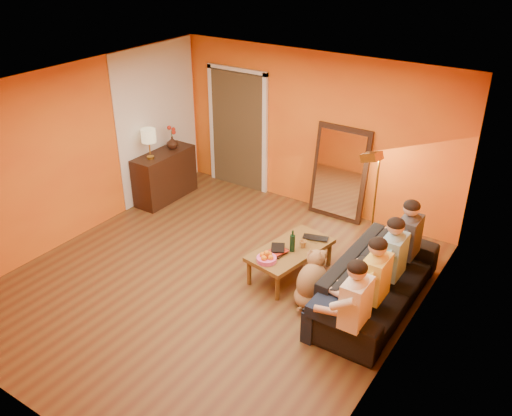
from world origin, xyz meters
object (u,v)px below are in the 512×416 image
Objects in this scene: dog at (312,278)px; person_mid_left at (375,285)px; person_mid_right at (392,263)px; tumbler at (303,244)px; table_lamp at (149,144)px; floor_lamp at (375,201)px; person_far_left at (355,310)px; laptop at (315,240)px; coffee_table at (290,261)px; sideboard at (165,176)px; mirror_frame at (340,173)px; vase at (172,143)px; sofa at (377,282)px; wine_bottle at (292,241)px; person_far_right at (408,243)px.

person_mid_left is (0.82, -0.04, 0.26)m from dog.
person_mid_right reaches higher than tumbler.
floor_lamp is at bearing 13.14° from table_lamp.
person_far_left is (0.82, -0.59, 0.26)m from dog.
table_lamp reaches higher than laptop.
person_mid_right is at bearing 90.00° from person_mid_left.
coffee_table is at bearing 162.82° from person_mid_left.
person_mid_left is at bearing -16.09° from sideboard.
coffee_table is at bearing -83.39° from mirror_frame.
vase is at bearing -163.43° from mirror_frame.
sideboard is 0.97× the size of person_mid_left.
sideboard is 0.97× the size of person_far_left.
sofa reaches higher than coffee_table.
dog is (3.55, -1.22, -0.07)m from sideboard.
dog is (0.54, -0.38, 0.14)m from coffee_table.
vase is (-3.06, 1.14, 0.38)m from wine_bottle.
laptop is (0.18, 0.35, 0.22)m from coffee_table.
person_far_left is at bearing -172.59° from sofa.
dog is at bearing -25.45° from coffee_table.
tumbler is at bearing -179.53° from person_mid_right.
person_far_right is (0.13, 0.65, 0.28)m from sofa.
sideboard is 0.74m from table_lamp.
mirror_frame is 2.14× the size of dog.
person_mid_left is 1.10m from person_far_right.
table_lamp reaches higher than tumbler.
floor_lamp is 14.24× the size of tumbler.
person_far_right reaches higher than sideboard.
sofa is at bearing -10.82° from sideboard.
sofa is (1.45, -1.89, -0.43)m from mirror_frame.
person_mid_right is 4.49m from vase.
coffee_table is at bearing -174.52° from person_mid_right.
sideboard is at bearing -155.12° from floor_lamp.
laptop is at bearing 73.02° from sofa.
laptop is at bearing 146.83° from person_mid_left.
person_mid_left and person_mid_right have the same top height.
floor_lamp is 1.18× the size of person_mid_right.
sideboard is 3.75m from dog.
person_far_left and person_mid_left have the same top height.
sideboard is 11.67× the size of tumbler.
table_lamp is 0.57m from vase.
floor_lamp is 4.65× the size of wine_bottle.
person_far_left is 1.78m from laptop.
wine_bottle is (3.06, -0.59, -0.53)m from table_lamp.
dog is at bearing -127.80° from person_far_right.
coffee_table is 1.00× the size of person_mid_left.
tumbler is at bearing -79.23° from mirror_frame.
sideboard reaches higher than laptop.
sideboard is 4.55m from person_mid_left.
floor_lamp is at bearing 69.05° from wine_bottle.
wine_bottle is at bearing -20.42° from vase.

